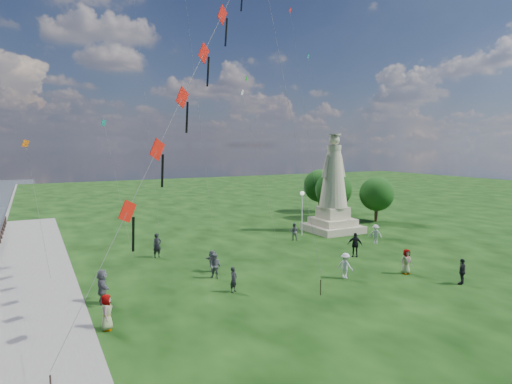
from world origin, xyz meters
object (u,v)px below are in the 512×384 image
person_3 (462,271)px  person_5 (102,286)px  person_2 (345,266)px  person_1 (215,266)px  person_4 (406,262)px  person_9 (355,245)px  statue (333,195)px  person_8 (376,234)px  person_10 (107,312)px  lamppost (302,204)px  person_6 (157,245)px  person_11 (212,261)px  person_7 (294,232)px  person_0 (234,280)px

person_3 → person_5: 21.11m
person_2 → person_3: size_ratio=1.02×
person_1 → person_4: 12.59m
person_2 → person_9: (4.12, 3.86, 0.11)m
statue → person_8: statue is taller
person_2 → person_8: bearing=-71.8°
person_4 → person_10: 18.91m
lamppost → person_3: 16.64m
person_10 → statue: bearing=-40.7°
person_5 → person_6: size_ratio=1.02×
person_3 → person_6: person_6 is taller
person_4 → person_11: size_ratio=1.11×
person_2 → person_5: (-14.42, 2.64, 0.12)m
person_9 → person_3: bearing=-32.9°
person_7 → person_11: bearing=64.1°
person_8 → statue: bearing=143.3°
statue → person_9: size_ratio=5.12×
person_2 → person_9: person_9 is taller
person_5 → person_7: (17.53, 8.19, -0.16)m
person_1 → person_2: person_2 is taller
person_1 → person_8: bearing=56.6°
statue → person_3: bearing=-99.7°
person_4 → person_9: size_ratio=0.89×
person_1 → person_2: size_ratio=0.98×
lamppost → person_1: bearing=-145.7°
person_5 → person_9: size_ratio=1.01×
person_0 → person_6: person_6 is taller
statue → person_10: bearing=-149.7°
person_10 → person_11: (7.70, 6.18, -0.09)m
person_4 → person_6: (-13.47, 11.82, 0.10)m
person_9 → person_0: bearing=-118.6°
person_1 → person_10: (-7.34, -4.74, 0.03)m
person_0 → person_9: size_ratio=0.80×
statue → person_2: bearing=-124.2°
lamppost → person_1: 15.01m
person_1 → person_7: bearing=81.2°
person_7 → person_10: size_ratio=0.93×
person_5 → person_0: bearing=-101.1°
lamppost → person_11: lamppost is taller
person_4 → person_8: same height
person_0 → person_3: person_3 is taller
person_7 → person_6: bearing=36.1°
person_1 → person_10: person_10 is taller
statue → person_11: (-15.66, -7.06, -2.86)m
person_2 → person_5: size_ratio=0.87×
person_1 → person_5: size_ratio=0.86×
person_2 → person_6: 14.15m
person_6 → person_8: size_ratio=1.12×
person_2 → person_10: person_10 is taller
person_1 → person_4: person_4 is taller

